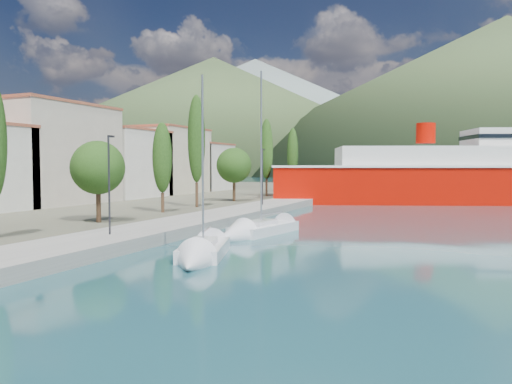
% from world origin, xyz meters
% --- Properties ---
extents(ground, '(1400.00, 1400.00, 0.00)m').
position_xyz_m(ground, '(0.00, 120.00, 0.00)').
color(ground, '#1E4D55').
extents(quay, '(5.00, 88.00, 0.80)m').
position_xyz_m(quay, '(-9.00, 26.00, 0.40)').
color(quay, gray).
rests_on(quay, ground).
extents(town_buildings, '(9.20, 69.20, 11.30)m').
position_xyz_m(town_buildings, '(-32.00, 36.91, 5.57)').
color(town_buildings, beige).
rests_on(town_buildings, land_strip).
extents(tree_row, '(4.26, 64.74, 11.68)m').
position_xyz_m(tree_row, '(-14.59, 31.92, 5.98)').
color(tree_row, '#47301E').
rests_on(tree_row, land_strip).
extents(lamp_posts, '(0.15, 45.81, 6.06)m').
position_xyz_m(lamp_posts, '(-9.00, 14.22, 4.08)').
color(lamp_posts, '#2D2D33').
rests_on(lamp_posts, quay).
extents(sailboat_near, '(4.49, 7.83, 10.78)m').
position_xyz_m(sailboat_near, '(-1.70, 10.25, 0.29)').
color(sailboat_near, silver).
rests_on(sailboat_near, ground).
extents(sailboat_mid, '(3.91, 9.12, 12.73)m').
position_xyz_m(sailboat_mid, '(-2.90, 19.57, 0.31)').
color(sailboat_mid, silver).
rests_on(sailboat_mid, ground).
extents(ferry, '(58.18, 30.15, 11.39)m').
position_xyz_m(ferry, '(14.02, 62.16, 3.47)').
color(ferry, '#BB0C01').
rests_on(ferry, ground).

